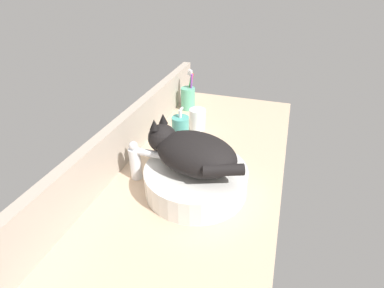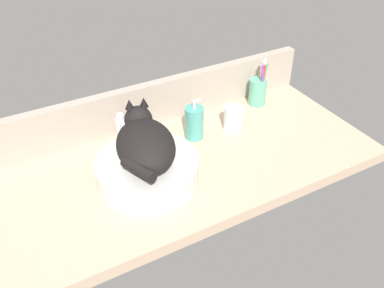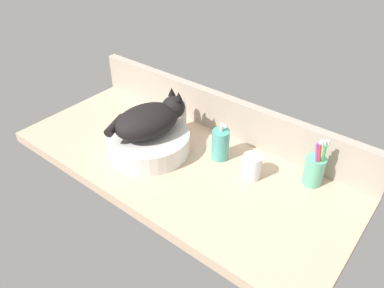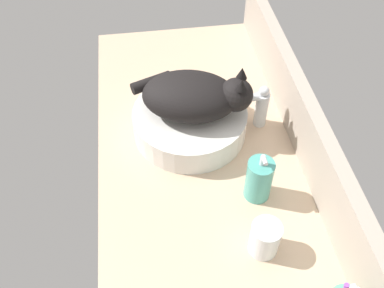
% 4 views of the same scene
% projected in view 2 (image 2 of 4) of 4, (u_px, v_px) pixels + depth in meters
% --- Properties ---
extents(ground_plane, '(1.28, 0.56, 0.04)m').
position_uv_depth(ground_plane, '(183.00, 167.00, 1.40)').
color(ground_plane, tan).
extents(backsplash_panel, '(1.28, 0.04, 0.16)m').
position_uv_depth(backsplash_panel, '(148.00, 105.00, 1.52)').
color(backsplash_panel, '#AD9E8E').
rests_on(backsplash_panel, ground_plane).
extents(sink_basin, '(0.31, 0.31, 0.08)m').
position_uv_depth(sink_basin, '(148.00, 170.00, 1.29)').
color(sink_basin, silver).
rests_on(sink_basin, ground_plane).
extents(cat, '(0.22, 0.31, 0.14)m').
position_uv_depth(cat, '(145.00, 142.00, 1.25)').
color(cat, black).
rests_on(cat, sink_basin).
extents(faucet, '(0.04, 0.12, 0.14)m').
position_uv_depth(faucet, '(123.00, 130.00, 1.40)').
color(faucet, silver).
rests_on(faucet, ground_plane).
extents(soap_dispenser, '(0.06, 0.06, 0.15)m').
position_uv_depth(soap_dispenser, '(194.00, 123.00, 1.47)').
color(soap_dispenser, teal).
rests_on(soap_dispenser, ground_plane).
extents(toothbrush_cup, '(0.07, 0.07, 0.19)m').
position_uv_depth(toothbrush_cup, '(258.00, 91.00, 1.65)').
color(toothbrush_cup, '#5BB28E').
rests_on(toothbrush_cup, ground_plane).
extents(water_glass, '(0.07, 0.07, 0.09)m').
position_uv_depth(water_glass, '(233.00, 119.00, 1.52)').
color(water_glass, white).
rests_on(water_glass, ground_plane).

